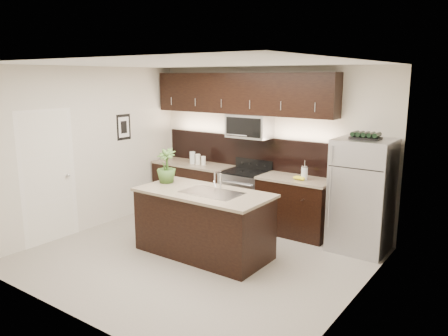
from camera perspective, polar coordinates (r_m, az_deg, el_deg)
name	(u,v)px	position (r m, az deg, el deg)	size (l,w,h in m)	color
ground	(196,257)	(6.39, -3.67, -11.52)	(4.50, 4.50, 0.00)	gray
room_walls	(186,139)	(5.97, -4.94, 3.74)	(4.52, 4.02, 2.71)	beige
counter_run	(236,195)	(7.78, 1.53, -3.54)	(3.51, 0.65, 0.94)	black
upper_fixtures	(242,100)	(7.62, 2.39, 8.87)	(3.49, 0.40, 1.66)	black
island	(204,223)	(6.34, -2.67, -7.13)	(1.96, 0.96, 0.94)	black
sink_faucet	(212,192)	(6.12, -1.55, -3.09)	(0.84, 0.50, 0.28)	silver
refrigerator	(362,196)	(6.68, 17.54, -3.46)	(0.80, 0.72, 1.66)	#B2B2B7
wine_rack	(366,136)	(6.51, 18.02, 4.02)	(0.41, 0.25, 0.10)	black
plant	(166,166)	(6.70, -7.55, 0.28)	(0.29, 0.29, 0.52)	#3C6126
canisters	(197,159)	(8.11, -3.60, 1.21)	(0.34, 0.11, 0.23)	silver
french_press	(304,173)	(6.96, 10.46, -0.62)	(0.11, 0.11, 0.30)	silver
bananas	(297,177)	(7.00, 9.51, -1.21)	(0.20, 0.16, 0.06)	yellow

